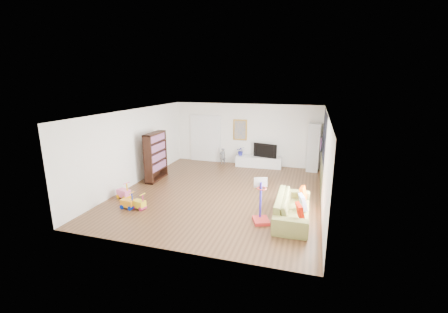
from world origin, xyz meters
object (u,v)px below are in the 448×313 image
(media_console, at_px, (259,162))
(bookshelf, at_px, (156,156))
(basketball_hoop, at_px, (262,201))
(sofa, at_px, (293,208))

(media_console, xyz_separation_m, bookshelf, (-3.41, -2.83, 0.68))
(media_console, height_order, basketball_hoop, basketball_hoop)
(bookshelf, distance_m, basketball_hoop, 5.05)
(sofa, relative_size, basketball_hoop, 1.88)
(media_console, bearing_deg, bookshelf, -142.79)
(media_console, distance_m, bookshelf, 4.48)
(media_console, relative_size, basketball_hoop, 1.65)
(bookshelf, bearing_deg, sofa, -22.12)
(media_console, xyz_separation_m, sofa, (1.80, -4.78, 0.10))
(media_console, height_order, bookshelf, bookshelf)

